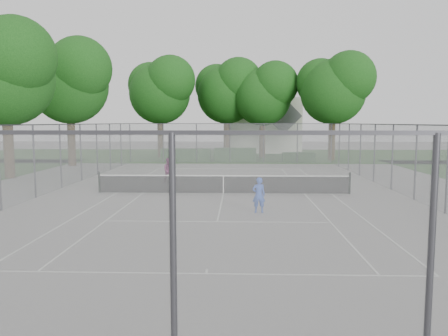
{
  "coord_description": "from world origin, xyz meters",
  "views": [
    {
      "loc": [
        0.77,
        -21.99,
        3.62
      ],
      "look_at": [
        0.0,
        1.0,
        1.2
      ],
      "focal_mm": 35.0,
      "sensor_mm": 36.0,
      "label": 1
    }
  ],
  "objects_px": {
    "house": "(263,116)",
    "girl_player": "(259,195)",
    "tennis_net": "(223,183)",
    "woman_player": "(169,170)"
  },
  "relations": [
    {
      "from": "house",
      "to": "girl_player",
      "type": "xyz_separation_m",
      "value": [
        -2.16,
        -36.13,
        -3.6
      ]
    },
    {
      "from": "tennis_net",
      "to": "house",
      "type": "bearing_deg",
      "value": 83.22
    },
    {
      "from": "girl_player",
      "to": "woman_player",
      "type": "relative_size",
      "value": 0.95
    },
    {
      "from": "tennis_net",
      "to": "woman_player",
      "type": "bearing_deg",
      "value": 131.6
    },
    {
      "from": "girl_player",
      "to": "tennis_net",
      "type": "bearing_deg",
      "value": -77.01
    },
    {
      "from": "house",
      "to": "woman_player",
      "type": "xyz_separation_m",
      "value": [
        -7.14,
        -27.63,
        -3.57
      ]
    },
    {
      "from": "tennis_net",
      "to": "house",
      "type": "relative_size",
      "value": 1.2
    },
    {
      "from": "tennis_net",
      "to": "girl_player",
      "type": "height_order",
      "value": "girl_player"
    },
    {
      "from": "tennis_net",
      "to": "girl_player",
      "type": "bearing_deg",
      "value": -71.3
    },
    {
      "from": "house",
      "to": "girl_player",
      "type": "relative_size",
      "value": 7.49
    }
  ]
}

